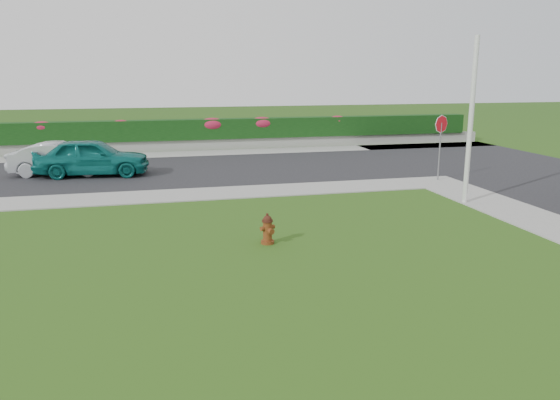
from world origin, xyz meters
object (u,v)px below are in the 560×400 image
object	(u,v)px
fire_hydrant	(268,229)
stop_sign	(441,132)
sedan_teal	(92,157)
sedan_silver	(62,159)
utility_pole	(471,122)

from	to	relation	value
fire_hydrant	stop_sign	bearing A→B (deg)	15.16
fire_hydrant	sedan_teal	size ratio (longest dim) A/B	0.17
sedan_teal	sedan_silver	xyz separation A→B (m)	(-1.24, 0.44, -0.09)
fire_hydrant	utility_pole	world-z (taller)	utility_pole
sedan_teal	sedan_silver	bearing A→B (deg)	76.08
sedan_teal	sedan_silver	world-z (taller)	sedan_teal
stop_sign	sedan_teal	bearing A→B (deg)	164.41
fire_hydrant	sedan_teal	world-z (taller)	sedan_teal
utility_pole	stop_sign	world-z (taller)	utility_pole
fire_hydrant	stop_sign	size ratio (longest dim) A/B	0.30
sedan_teal	utility_pole	xyz separation A→B (m)	(12.35, -7.91, 1.86)
sedan_silver	fire_hydrant	bearing A→B (deg)	-141.38
utility_pole	stop_sign	xyz separation A→B (m)	(1.09, 3.68, -0.73)
sedan_silver	utility_pole	world-z (taller)	utility_pole
fire_hydrant	utility_pole	bearing A→B (deg)	-1.67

